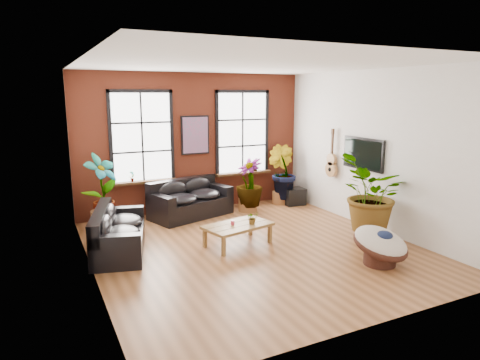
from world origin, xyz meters
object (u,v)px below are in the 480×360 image
object	(u,v)px
sofa_left	(117,232)
papasan_chair	(381,244)
coffee_table	(238,227)
sofa_back	(189,200)

from	to	relation	value
sofa_left	papasan_chair	bearing A→B (deg)	-108.92
sofa_left	papasan_chair	world-z (taller)	sofa_left
coffee_table	sofa_left	bearing A→B (deg)	149.14
sofa_back	papasan_chair	xyz separation A→B (m)	(1.98, -4.41, -0.04)
sofa_left	coffee_table	bearing A→B (deg)	-92.80
sofa_back	coffee_table	bearing A→B (deg)	-103.48
coffee_table	sofa_back	bearing A→B (deg)	80.82
coffee_table	papasan_chair	size ratio (longest dim) A/B	1.22
sofa_left	sofa_back	bearing A→B (deg)	-35.83
sofa_back	sofa_left	distance (m)	2.67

